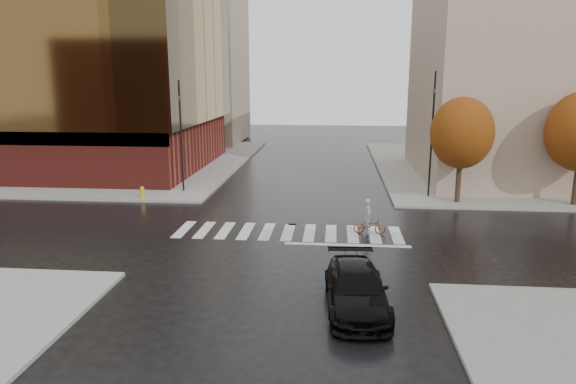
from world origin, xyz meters
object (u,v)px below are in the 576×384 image
Objects in this scene: sedan at (356,289)px; cyclist at (369,222)px; fire_hydrant at (142,192)px; traffic_light_nw at (181,129)px; traffic_light_ne at (432,125)px.

sedan is 2.73× the size of cyclist.
traffic_light_nw is at bearing 51.91° from fire_hydrant.
traffic_light_ne is (5.36, 17.13, 4.07)m from sedan.
traffic_light_nw is (-11.18, 17.13, 3.69)m from sedan.
traffic_light_ne is at bearing 68.86° from sedan.
sedan is 18.40m from traffic_light_ne.
fire_hydrant is at bearing 70.80° from cyclist.
sedan is at bearing 67.61° from traffic_light_ne.
sedan is at bearing 177.07° from cyclist.
traffic_light_ne reaches higher than sedan.
traffic_light_nw is 9.51× the size of fire_hydrant.
traffic_light_ne is at bearing 7.69° from fire_hydrant.
traffic_light_ne reaches higher than traffic_light_nw.
traffic_light_nw is 16.55m from traffic_light_ne.
traffic_light_ne reaches higher than fire_hydrant.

